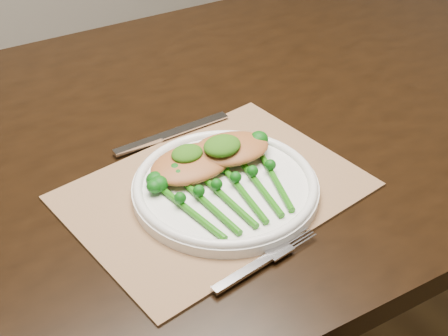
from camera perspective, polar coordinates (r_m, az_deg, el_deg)
dining_table at (r=1.28m, az=-2.92°, el=-10.46°), size 1.68×1.05×0.75m
placemat at (r=0.90m, az=-0.88°, el=-2.11°), size 0.43×0.33×0.00m
dinner_plate at (r=0.89m, az=0.13°, el=-1.67°), size 0.27×0.27×0.02m
knife at (r=1.01m, az=-5.75°, el=2.83°), size 0.21×0.02×0.01m
fork at (r=0.80m, az=4.38°, el=-8.01°), size 0.17×0.03×0.01m
chicken_fillet_left at (r=0.91m, az=-2.99°, el=0.42°), size 0.13×0.09×0.03m
chicken_fillet_right at (r=0.93m, az=0.57°, el=1.77°), size 0.14×0.11×0.02m
pesto_dollop_left at (r=0.90m, az=-3.40°, el=1.33°), size 0.05×0.04×0.02m
pesto_dollop_right at (r=0.91m, az=-0.17°, el=2.05°), size 0.06×0.05×0.02m
broccolini_bundle at (r=0.86m, az=0.91°, el=-2.43°), size 0.17×0.19×0.04m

